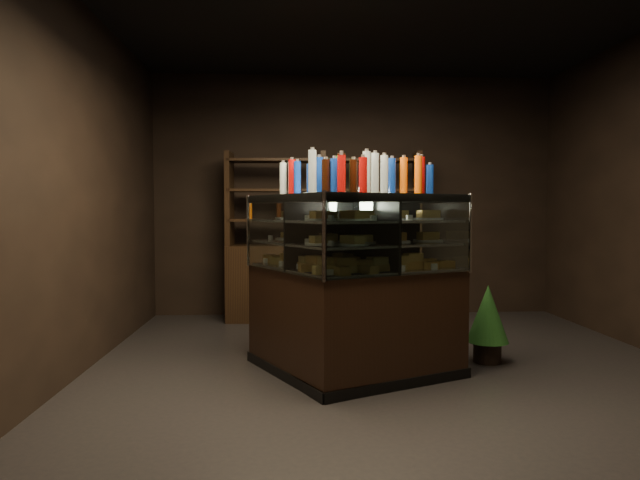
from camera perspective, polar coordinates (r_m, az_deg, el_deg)
The scene contains 7 objects.
ground at distance 4.93m, azimuth 6.87°, elevation -12.49°, with size 5.00×5.00×0.00m, color black.
room_shell at distance 4.80m, azimuth 7.02°, elevation 10.47°, with size 5.02×5.02×3.01m.
display_case at distance 4.53m, azimuth 2.72°, elevation -7.57°, with size 1.79×1.48×1.45m.
food_display at distance 4.45m, azimuth 2.72°, elevation -0.12°, with size 1.41×1.17×0.45m.
bottles_top at distance 4.46m, azimuth 2.76°, elevation 6.39°, with size 1.25×1.03×0.30m.
potted_conifer at distance 5.16m, azimuth 16.44°, elevation -6.95°, with size 0.36×0.36×0.76m.
back_shelving at distance 6.78m, azimuth 0.32°, elevation -2.99°, with size 2.30×0.55×2.00m.
Camera 1 is at (-0.84, -4.68, 1.31)m, focal length 32.00 mm.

